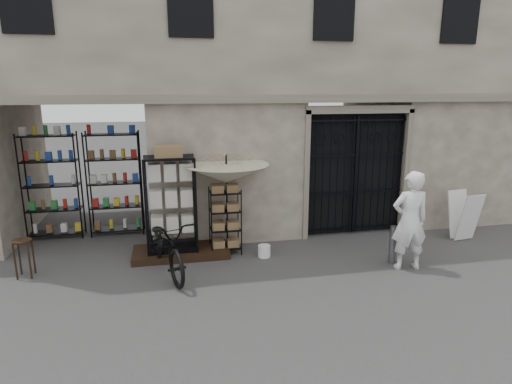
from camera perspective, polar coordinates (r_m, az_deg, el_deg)
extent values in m
plane|color=black|center=(8.33, 7.49, -11.06)|extent=(80.00, 80.00, 0.00)
cube|color=#AF9F8C|center=(11.46, 1.38, 18.85)|extent=(14.00, 4.00, 9.00)
cube|color=black|center=(10.31, -22.27, 1.64)|extent=(3.00, 1.70, 3.00)
cube|color=black|center=(10.85, -21.95, 0.88)|extent=(2.70, 0.50, 2.50)
cube|color=black|center=(10.53, 12.74, 2.57)|extent=(2.50, 0.06, 3.00)
cube|color=black|center=(10.40, 13.09, 2.13)|extent=(0.05, 0.05, 2.80)
cube|color=black|center=(9.32, -9.96, -7.89)|extent=(2.00, 0.90, 0.15)
cube|color=black|center=(9.30, -10.99, -7.14)|extent=(1.04, 0.69, 0.11)
cube|color=silver|center=(8.72, -11.06, -2.09)|extent=(0.92, 0.10, 1.85)
cube|color=silver|center=(9.04, -11.23, -2.25)|extent=(0.87, 0.51, 1.54)
cube|color=olive|center=(8.80, -11.58, 5.00)|extent=(0.58, 0.47, 0.22)
cube|color=black|center=(9.16, -4.13, -3.85)|extent=(0.73, 0.61, 1.43)
cube|color=olive|center=(9.17, -4.13, -4.12)|extent=(0.62, 0.50, 1.07)
cylinder|color=black|center=(9.12, -3.90, -1.64)|extent=(0.05, 0.05, 2.13)
imported|color=beige|center=(8.94, -3.98, 3.15)|extent=(2.06, 2.08, 1.43)
cylinder|color=silver|center=(9.11, 1.10, -7.87)|extent=(0.30, 0.30, 0.25)
imported|color=black|center=(8.58, -11.78, -10.50)|extent=(1.03, 1.28, 2.12)
cylinder|color=black|center=(9.08, -28.75, -5.74)|extent=(0.43, 0.43, 0.04)
cube|color=black|center=(9.20, -28.49, -7.84)|extent=(0.33, 0.33, 0.72)
cylinder|color=slate|center=(9.13, 17.76, -6.71)|extent=(0.17, 0.17, 0.78)
imported|color=white|center=(9.12, 19.31, -9.52)|extent=(0.88, 2.01, 0.47)
cube|color=silver|center=(10.97, 26.61, -3.09)|extent=(0.56, 0.33, 1.12)
cube|color=silver|center=(11.20, 25.35, -2.63)|extent=(0.56, 0.33, 1.12)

